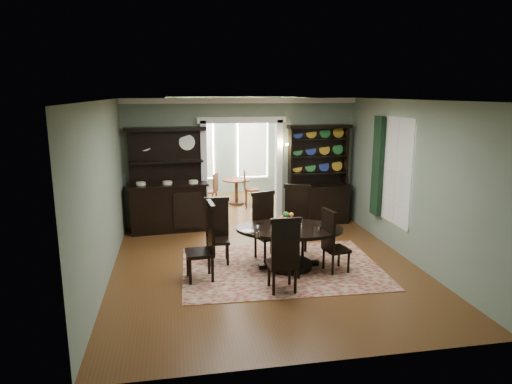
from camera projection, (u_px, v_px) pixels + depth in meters
room at (267, 183)px, 7.98m from camera, size 5.51×6.01×3.01m
parlor at (229, 149)px, 13.27m from camera, size 3.51×3.50×3.01m
doorway_trim at (242, 157)px, 10.82m from camera, size 2.08×0.25×2.57m
right_window at (387, 169)px, 9.30m from camera, size 0.15×1.47×2.12m
wall_sconce at (282, 146)px, 10.78m from camera, size 0.27×0.21×0.21m
rug at (281, 268)px, 8.30m from camera, size 3.64×2.70×0.01m
dining_table at (289, 240)px, 8.21m from camera, size 2.13×2.11×0.76m
centerpiece at (287, 223)px, 8.19m from camera, size 1.59×1.02×0.26m
chair_far_left at (217, 228)px, 8.51m from camera, size 0.47×0.45×1.22m
chair_far_mid at (265, 224)px, 8.70m from camera, size 0.60×0.58×1.29m
chair_far_right at (296, 218)px, 8.96m from camera, size 0.66×0.64×1.37m
chair_end_left at (206, 239)px, 7.67m from camera, size 0.51×0.53×1.34m
chair_end_right at (332, 240)px, 7.99m from camera, size 0.48×0.50×1.15m
chair_near at (284, 253)px, 7.12m from camera, size 0.49×0.45×1.27m
sideboard at (168, 195)px, 10.42m from camera, size 1.84×0.78×2.37m
welsh_dresser at (318, 188)px, 11.05m from camera, size 1.54×0.60×2.38m
parlor_table at (236, 188)px, 12.96m from camera, size 0.78×0.78×0.72m
parlor_chair_left at (212, 190)px, 12.48m from camera, size 0.47×0.46×0.97m
parlor_chair_right at (249, 187)px, 12.61m from camera, size 0.45×0.44×1.04m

